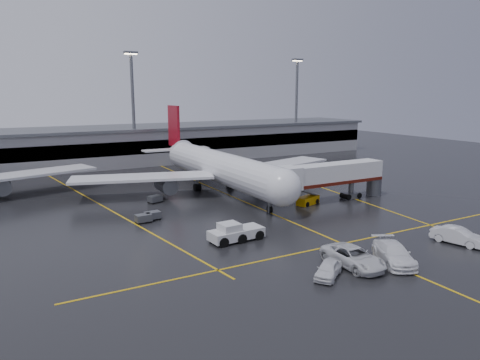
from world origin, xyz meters
TOP-DOWN VIEW (x-y plane):
  - ground at (0.00, 0.00)m, footprint 220.00×220.00m
  - apron_line_centre at (0.00, 0.00)m, footprint 0.25×90.00m
  - apron_line_stop at (0.00, -22.00)m, footprint 60.00×0.25m
  - apron_line_left at (-20.00, 10.00)m, footprint 9.99×69.35m
  - apron_line_right at (18.00, 10.00)m, footprint 7.57×69.64m
  - terminal at (0.00, 47.93)m, footprint 122.00×19.00m
  - light_mast_mid at (-5.00, 42.00)m, footprint 3.00×1.20m
  - light_mast_right at (40.00, 42.00)m, footprint 3.00×1.20m
  - main_airliner at (0.00, 9.70)m, footprint 48.80×45.60m
  - jet_bridge at (11.87, -6.00)m, footprint 19.90×3.40m
  - pushback_tractor at (-10.01, -15.25)m, footprint 6.47×3.05m
  - belt_loader at (7.65, -5.76)m, footprint 4.23×2.81m
  - service_van_a at (-3.62, -27.52)m, footprint 3.22×6.95m
  - service_van_b at (0.52, -28.77)m, footprint 5.44×7.25m
  - service_van_c at (11.20, -28.23)m, footprint 3.42×5.98m
  - service_van_d at (-7.36, -28.30)m, footprint 4.68×4.07m
  - baggage_cart_a at (-15.54, -2.51)m, footprint 2.11×1.48m
  - baggage_cart_b at (-16.98, -3.19)m, footprint 2.08×1.42m
  - baggage_cart_c at (-12.28, 6.33)m, footprint 2.31×1.88m

SIDE VIEW (x-z plane):
  - ground at x=0.00m, z-range 0.00..0.00m
  - apron_line_centre at x=0.00m, z-range 0.00..0.02m
  - apron_line_stop at x=0.00m, z-range 0.00..0.02m
  - apron_line_left at x=-20.00m, z-range 0.00..0.02m
  - apron_line_right at x=18.00m, z-range 0.00..0.02m
  - belt_loader at x=7.65m, z-range -0.63..1.85m
  - baggage_cart_a at x=-15.54m, z-range 0.07..1.19m
  - baggage_cart_b at x=-16.98m, z-range 0.07..1.19m
  - baggage_cart_c at x=-12.28m, z-range 0.07..1.19m
  - service_van_d at x=-7.36m, z-range 0.00..1.52m
  - pushback_tractor at x=-10.01m, z-range -0.23..2.03m
  - service_van_c at x=11.20m, z-range 0.00..1.87m
  - service_van_a at x=-3.62m, z-range 0.00..1.93m
  - service_van_b at x=0.52m, z-range 0.00..1.95m
  - jet_bridge at x=11.87m, z-range 0.91..6.96m
  - main_airliner at x=0.00m, z-range -2.84..11.26m
  - terminal at x=0.00m, z-range 0.02..8.62m
  - light_mast_mid at x=-5.00m, z-range 1.75..27.20m
  - light_mast_right at x=40.00m, z-range 1.75..27.20m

